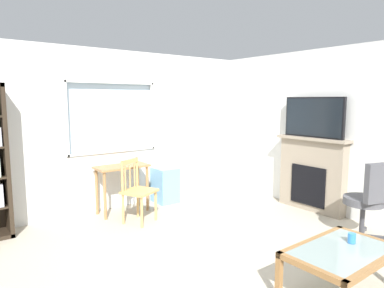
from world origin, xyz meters
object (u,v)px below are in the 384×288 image
tv (314,117)px  sippy_cup (352,238)px  fireplace (312,174)px  office_chair (369,197)px  plastic_drawer_unit (165,185)px  wooden_chair (137,190)px  coffee_table (342,256)px  desk_under_window (122,175)px

tv → sippy_cup: (-1.70, -1.55, -0.99)m
fireplace → office_chair: (-0.48, -1.12, -0.03)m
plastic_drawer_unit → fireplace: (1.60, -1.76, 0.29)m
plastic_drawer_unit → office_chair: office_chair is taller
tv → sippy_cup: bearing=-137.6°
wooden_chair → plastic_drawer_unit: bearing=34.1°
tv → coffee_table: bearing=-140.3°
fireplace → coffee_table: size_ratio=1.16×
plastic_drawer_unit → coffee_table: (-0.31, -3.33, 0.08)m
office_chair → coffee_table: (-1.43, -0.45, -0.18)m
coffee_table → office_chair: bearing=17.5°
wooden_chair → sippy_cup: wooden_chair is taller
desk_under_window → plastic_drawer_unit: size_ratio=1.36×
wooden_chair → sippy_cup: bearing=-75.1°
fireplace → office_chair: 1.22m
office_chair → wooden_chair: bearing=130.3°
desk_under_window → office_chair: 3.43m
plastic_drawer_unit → tv: tv is taller
wooden_chair → coffee_table: 2.81m
wooden_chair → coffee_table: bearing=-79.1°
desk_under_window → fireplace: fireplace is taller
desk_under_window → office_chair: bearing=-55.6°
plastic_drawer_unit → desk_under_window: bearing=-176.5°
plastic_drawer_unit → coffee_table: plastic_drawer_unit is taller
tv → office_chair: size_ratio=1.00×
fireplace → coffee_table: bearing=-140.6°
wooden_chair → tv: size_ratio=0.90×
desk_under_window → plastic_drawer_unit: bearing=3.5°
desk_under_window → office_chair: office_chair is taller
coffee_table → sippy_cup: 0.22m
desk_under_window → plastic_drawer_unit: 0.87m
desk_under_window → sippy_cup: (0.71, -3.26, -0.11)m
tv → coffee_table: tv is taller
office_chair → plastic_drawer_unit: bearing=111.3°
desk_under_window → sippy_cup: bearing=-77.8°
wooden_chair → coffee_table: (0.53, -2.76, -0.09)m
desk_under_window → office_chair: size_ratio=0.80×
plastic_drawer_unit → tv: 2.64m
desk_under_window → coffee_table: 3.33m
fireplace → tv: size_ratio=1.18×
sippy_cup → fireplace: bearing=42.1°
tv → office_chair: bearing=-112.5°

